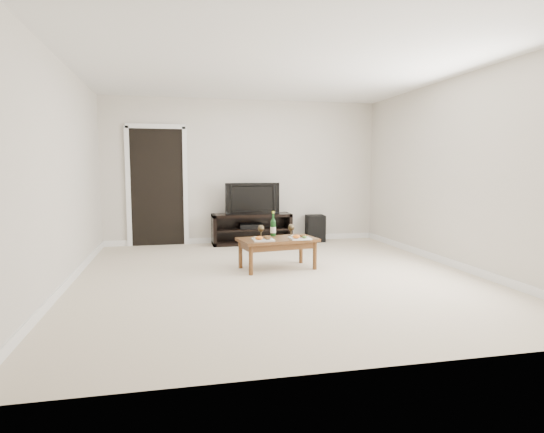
{
  "coord_description": "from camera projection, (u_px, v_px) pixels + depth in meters",
  "views": [
    {
      "loc": [
        -1.27,
        -5.52,
        1.37
      ],
      "look_at": [
        0.06,
        0.59,
        0.7
      ],
      "focal_mm": 30.0,
      "sensor_mm": 36.0,
      "label": 1
    }
  ],
  "objects": [
    {
      "name": "floor",
      "position": [
        277.0,
        276.0,
        5.78
      ],
      "size": [
        5.5,
        5.5,
        0.0
      ],
      "primitive_type": "plane",
      "color": "beige",
      "rests_on": "ground"
    },
    {
      "name": "back_wall",
      "position": [
        244.0,
        172.0,
        8.33
      ],
      "size": [
        5.0,
        0.04,
        2.6
      ],
      "primitive_type": "cube",
      "color": "beige",
      "rests_on": "ground"
    },
    {
      "name": "ceiling",
      "position": [
        278.0,
        64.0,
        5.5
      ],
      "size": [
        5.0,
        5.5,
        0.04
      ],
      "primitive_type": "cube",
      "color": "white",
      "rests_on": "back_wall"
    },
    {
      "name": "doorway",
      "position": [
        157.0,
        188.0,
        8.0
      ],
      "size": [
        0.9,
        0.02,
        2.05
      ],
      "primitive_type": "cube",
      "color": "black",
      "rests_on": "ground"
    },
    {
      "name": "media_console",
      "position": [
        252.0,
        229.0,
        8.19
      ],
      "size": [
        1.42,
        0.45,
        0.55
      ],
      "primitive_type": "cube",
      "color": "black",
      "rests_on": "ground"
    },
    {
      "name": "television",
      "position": [
        252.0,
        198.0,
        8.14
      ],
      "size": [
        0.97,
        0.13,
        0.56
      ],
      "primitive_type": "imported",
      "rotation": [
        0.0,
        0.0,
        0.0
      ],
      "color": "black",
      "rests_on": "media_console"
    },
    {
      "name": "av_receiver",
      "position": [
        251.0,
        226.0,
        8.18
      ],
      "size": [
        0.44,
        0.36,
        0.08
      ],
      "primitive_type": "cube",
      "rotation": [
        0.0,
        0.0,
        -0.17
      ],
      "color": "black",
      "rests_on": "media_console"
    },
    {
      "name": "subwoofer",
      "position": [
        315.0,
        228.0,
        8.51
      ],
      "size": [
        0.35,
        0.35,
        0.49
      ],
      "primitive_type": "cube",
      "rotation": [
        0.0,
        0.0,
        -0.08
      ],
      "color": "black",
      "rests_on": "ground"
    },
    {
      "name": "coffee_table",
      "position": [
        277.0,
        254.0,
        6.18
      ],
      "size": [
        1.11,
        0.72,
        0.42
      ],
      "primitive_type": "cube",
      "rotation": [
        0.0,
        0.0,
        0.16
      ],
      "color": "brown",
      "rests_on": "ground"
    },
    {
      "name": "plate_left",
      "position": [
        263.0,
        238.0,
        5.99
      ],
      "size": [
        0.27,
        0.27,
        0.07
      ],
      "primitive_type": "cube",
      "color": "white",
      "rests_on": "coffee_table"
    },
    {
      "name": "plate_right",
      "position": [
        300.0,
        236.0,
        6.1
      ],
      "size": [
        0.27,
        0.27,
        0.07
      ],
      "primitive_type": "cube",
      "color": "white",
      "rests_on": "coffee_table"
    },
    {
      "name": "wine_bottle",
      "position": [
        273.0,
        224.0,
        6.34
      ],
      "size": [
        0.07,
        0.07,
        0.35
      ],
      "primitive_type": "cylinder",
      "color": "#0E3511",
      "rests_on": "coffee_table"
    },
    {
      "name": "goblet_left",
      "position": [
        261.0,
        231.0,
        6.26
      ],
      "size": [
        0.09,
        0.09,
        0.17
      ],
      "primitive_type": null,
      "color": "#3C3321",
      "rests_on": "coffee_table"
    },
    {
      "name": "goblet_right",
      "position": [
        291.0,
        230.0,
        6.36
      ],
      "size": [
        0.09,
        0.09,
        0.17
      ],
      "primitive_type": null,
      "color": "#3C3321",
      "rests_on": "coffee_table"
    }
  ]
}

